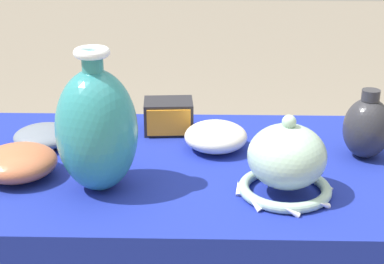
# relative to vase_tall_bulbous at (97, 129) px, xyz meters

# --- Properties ---
(display_table) EXTENTS (1.09, 0.64, 0.75)m
(display_table) POSITION_rel_vase_tall_bulbous_xyz_m (0.16, 0.12, -0.22)
(display_table) COLOR olive
(display_table) RESTS_ON ground_plane
(vase_tall_bulbous) EXTENTS (0.16, 0.16, 0.29)m
(vase_tall_bulbous) POSITION_rel_vase_tall_bulbous_xyz_m (0.00, 0.00, 0.00)
(vase_tall_bulbous) COLOR teal
(vase_tall_bulbous) RESTS_ON display_table
(vase_dome_bell) EXTENTS (0.20, 0.20, 0.17)m
(vase_dome_bell) POSITION_rel_vase_tall_bulbous_xyz_m (0.38, -0.02, -0.06)
(vase_dome_bell) COLOR #A8CCB7
(vase_dome_bell) RESTS_ON display_table
(mosaic_tile_box) EXTENTS (0.13, 0.11, 0.08)m
(mosaic_tile_box) POSITION_rel_vase_tall_bulbous_xyz_m (0.12, 0.32, -0.09)
(mosaic_tile_box) COLOR #232328
(mosaic_tile_box) RESTS_ON display_table
(bowl_shallow_ivory) EXTENTS (0.15, 0.15, 0.07)m
(bowl_shallow_ivory) POSITION_rel_vase_tall_bulbous_xyz_m (0.24, 0.20, -0.10)
(bowl_shallow_ivory) COLOR white
(bowl_shallow_ivory) RESTS_ON display_table
(bowl_shallow_slate) EXTENTS (0.15, 0.15, 0.05)m
(bowl_shallow_slate) POSITION_rel_vase_tall_bulbous_xyz_m (-0.17, 0.22, -0.11)
(bowl_shallow_slate) COLOR slate
(bowl_shallow_slate) RESTS_ON display_table
(bowl_shallow_terracotta) EXTENTS (0.16, 0.16, 0.07)m
(bowl_shallow_terracotta) POSITION_rel_vase_tall_bulbous_xyz_m (-0.18, 0.05, -0.10)
(bowl_shallow_terracotta) COLOR #BC6642
(bowl_shallow_terracotta) RESTS_ON display_table
(jar_round_charcoal) EXTENTS (0.11, 0.11, 0.16)m
(jar_round_charcoal) POSITION_rel_vase_tall_bulbous_xyz_m (0.58, 0.17, -0.06)
(jar_round_charcoal) COLOR #2D2D33
(jar_round_charcoal) RESTS_ON display_table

